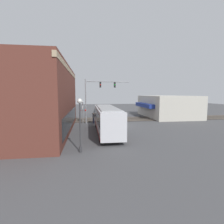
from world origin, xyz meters
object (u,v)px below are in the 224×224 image
city_bus (107,119)px  parked_car_black (98,111)px  parked_car_white (99,114)px  pedestrian_at_crossing (94,118)px  crossing_signal (83,110)px  pedestrian_near_bus (124,126)px  streetlamp (80,120)px

city_bus → parked_car_black: size_ratio=2.61×
parked_car_white → pedestrian_at_crossing: bearing=169.7°
crossing_signal → pedestrian_near_bus: bearing=-146.1°
city_bus → crossing_signal: size_ratio=3.22×
streetlamp → pedestrian_at_crossing: size_ratio=2.60×
streetlamp → parked_car_white: streetlamp is taller
parked_car_white → city_bus: bearing=180.0°
streetlamp → pedestrian_at_crossing: bearing=-6.2°
streetlamp → parked_car_white: bearing=-7.6°
parked_car_black → pedestrian_at_crossing: size_ratio=2.62×
crossing_signal → pedestrian_near_bus: (-8.01, -5.38, -1.35)m
crossing_signal → pedestrian_near_bus: crossing_signal is taller
parked_car_black → crossing_signal: bearing=166.6°
crossing_signal → parked_car_black: 14.15m
parked_car_black → pedestrian_at_crossing: pedestrian_at_crossing is taller
parked_car_white → parked_car_black: parked_car_white is taller
streetlamp → parked_car_black: bearing=-6.2°
pedestrian_at_crossing → crossing_signal: bearing=96.9°
streetlamp → parked_car_black: streetlamp is taller
parked_car_black → pedestrian_near_bus: size_ratio=2.56×
crossing_signal → parked_car_black: size_ratio=0.81×
crossing_signal → parked_car_black: crossing_signal is taller
crossing_signal → parked_car_white: (8.25, -3.25, -1.60)m
pedestrian_at_crossing → pedestrian_near_bus: bearing=-156.4°
crossing_signal → pedestrian_at_crossing: size_ratio=2.12×
parked_car_black → city_bus: bearing=180.0°
streetlamp → crossing_signal: bearing=0.7°
crossing_signal → parked_car_black: bearing=-13.4°
streetlamp → parked_car_black: size_ratio=0.99×
streetlamp → pedestrian_near_bus: 8.69m
crossing_signal → pedestrian_at_crossing: crossing_signal is taller
pedestrian_near_bus → parked_car_white: bearing=7.5°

